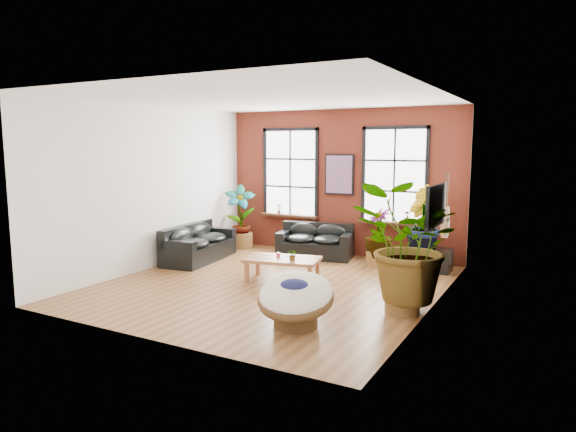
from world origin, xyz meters
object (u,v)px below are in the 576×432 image
at_px(sofa_back, 316,242).
at_px(sofa_left, 197,244).
at_px(papasan_chair, 296,298).
at_px(coffee_table, 283,261).

height_order(sofa_back, sofa_left, sofa_left).
bearing_deg(papasan_chair, sofa_left, 132.61).
relative_size(sofa_left, coffee_table, 1.39).
relative_size(sofa_left, papasan_chair, 1.60).
distance_m(sofa_back, coffee_table, 2.31).
distance_m(sofa_left, papasan_chair, 4.94).
xyz_separation_m(sofa_left, coffee_table, (2.64, -0.67, 0.03)).
bearing_deg(sofa_back, papasan_chair, -80.03).
bearing_deg(sofa_left, coffee_table, -112.12).
bearing_deg(coffee_table, papasan_chair, -68.85).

